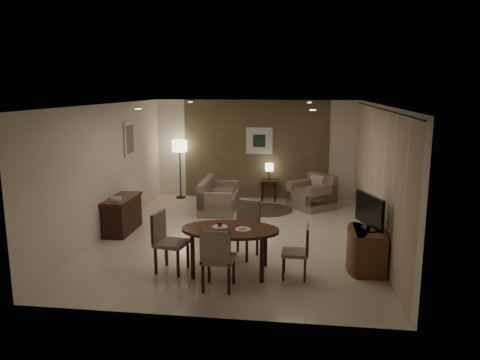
# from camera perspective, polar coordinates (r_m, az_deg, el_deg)

# --- Properties ---
(room_shell) EXTENTS (5.50, 7.00, 2.70)m
(room_shell) POSITION_cam_1_polar(r_m,az_deg,el_deg) (9.80, 0.15, 1.37)
(room_shell) COLOR beige
(room_shell) RESTS_ON ground
(taupe_accent) EXTENTS (3.96, 0.03, 2.70)m
(taupe_accent) POSITION_cam_1_polar(r_m,az_deg,el_deg) (12.83, 1.92, 3.71)
(taupe_accent) COLOR brown
(taupe_accent) RESTS_ON wall_back
(curtain_wall) EXTENTS (0.08, 6.70, 2.58)m
(curtain_wall) POSITION_cam_1_polar(r_m,az_deg,el_deg) (9.45, 16.17, 0.36)
(curtain_wall) COLOR beige
(curtain_wall) RESTS_ON wall_right
(curtain_rod) EXTENTS (0.03, 6.80, 0.03)m
(curtain_rod) POSITION_cam_1_polar(r_m,az_deg,el_deg) (9.30, 16.62, 8.38)
(curtain_rod) COLOR black
(curtain_rod) RESTS_ON wall_right
(art_back_frame) EXTENTS (0.72, 0.03, 0.72)m
(art_back_frame) POSITION_cam_1_polar(r_m,az_deg,el_deg) (12.77, 2.37, 4.80)
(art_back_frame) COLOR silver
(art_back_frame) RESTS_ON wall_back
(art_back_canvas) EXTENTS (0.34, 0.01, 0.34)m
(art_back_canvas) POSITION_cam_1_polar(r_m,az_deg,el_deg) (12.75, 2.36, 4.80)
(art_back_canvas) COLOR #192D25
(art_back_canvas) RESTS_ON wall_back
(art_left_frame) EXTENTS (0.03, 0.60, 0.80)m
(art_left_frame) POSITION_cam_1_polar(r_m,az_deg,el_deg) (11.17, -13.33, 4.88)
(art_left_frame) COLOR silver
(art_left_frame) RESTS_ON wall_left
(art_left_canvas) EXTENTS (0.01, 0.46, 0.64)m
(art_left_canvas) POSITION_cam_1_polar(r_m,az_deg,el_deg) (11.16, -13.26, 4.88)
(art_left_canvas) COLOR gray
(art_left_canvas) RESTS_ON wall_left
(downlight_nl) EXTENTS (0.10, 0.10, 0.01)m
(downlight_nl) POSITION_cam_1_polar(r_m,az_deg,el_deg) (7.84, -12.28, 8.47)
(downlight_nl) COLOR white
(downlight_nl) RESTS_ON ceiling
(downlight_nr) EXTENTS (0.10, 0.10, 0.01)m
(downlight_nr) POSITION_cam_1_polar(r_m,az_deg,el_deg) (7.39, 8.87, 8.43)
(downlight_nr) COLOR white
(downlight_nr) RESTS_ON ceiling
(downlight_fl) EXTENTS (0.10, 0.10, 0.01)m
(downlight_fl) POSITION_cam_1_polar(r_m,az_deg,el_deg) (11.29, -6.07, 9.43)
(downlight_fl) COLOR white
(downlight_fl) RESTS_ON ceiling
(downlight_fr) EXTENTS (0.10, 0.10, 0.01)m
(downlight_fr) POSITION_cam_1_polar(r_m,az_deg,el_deg) (10.98, 8.47, 9.32)
(downlight_fr) COLOR white
(downlight_fr) RESTS_ON ceiling
(console_desk) EXTENTS (0.48, 1.20, 0.75)m
(console_desk) POSITION_cam_1_polar(r_m,az_deg,el_deg) (10.25, -14.12, -4.11)
(console_desk) COLOR #412115
(console_desk) RESTS_ON floor
(telephone) EXTENTS (0.20, 0.14, 0.09)m
(telephone) POSITION_cam_1_polar(r_m,az_deg,el_deg) (9.88, -14.87, -2.18)
(telephone) COLOR white
(telephone) RESTS_ON console_desk
(tv_cabinet) EXTENTS (0.48, 0.90, 0.70)m
(tv_cabinet) POSITION_cam_1_polar(r_m,az_deg,el_deg) (8.21, 15.39, -8.22)
(tv_cabinet) COLOR brown
(tv_cabinet) RESTS_ON floor
(flat_tv) EXTENTS (0.36, 0.85, 0.60)m
(flat_tv) POSITION_cam_1_polar(r_m,az_deg,el_deg) (8.02, 15.49, -3.70)
(flat_tv) COLOR black
(flat_tv) RESTS_ON tv_cabinet
(dining_table) EXTENTS (1.61, 1.01, 0.76)m
(dining_table) POSITION_cam_1_polar(r_m,az_deg,el_deg) (7.82, -1.19, -8.58)
(dining_table) COLOR #412115
(dining_table) RESTS_ON floor
(chair_near) EXTENTS (0.49, 0.49, 0.98)m
(chair_near) POSITION_cam_1_polar(r_m,az_deg,el_deg) (7.18, -2.63, -9.47)
(chair_near) COLOR gray
(chair_near) RESTS_ON floor
(chair_far) EXTENTS (0.63, 0.63, 1.01)m
(chair_far) POSITION_cam_1_polar(r_m,az_deg,el_deg) (8.46, 0.27, -6.11)
(chair_far) COLOR gray
(chair_far) RESTS_ON floor
(chair_left) EXTENTS (0.56, 0.56, 1.00)m
(chair_left) POSITION_cam_1_polar(r_m,az_deg,el_deg) (7.91, -8.33, -7.54)
(chair_left) COLOR gray
(chair_left) RESTS_ON floor
(chair_right) EXTENTS (0.42, 0.42, 0.85)m
(chair_right) POSITION_cam_1_polar(r_m,az_deg,el_deg) (7.66, 6.68, -8.72)
(chair_right) COLOR gray
(chair_right) RESTS_ON floor
(plate_a) EXTENTS (0.26, 0.26, 0.02)m
(plate_a) POSITION_cam_1_polar(r_m,az_deg,el_deg) (7.77, -2.47, -5.72)
(plate_a) COLOR white
(plate_a) RESTS_ON dining_table
(plate_b) EXTENTS (0.26, 0.26, 0.02)m
(plate_b) POSITION_cam_1_polar(r_m,az_deg,el_deg) (7.62, 0.38, -6.06)
(plate_b) COLOR white
(plate_b) RESTS_ON dining_table
(fruit_apple) EXTENTS (0.09, 0.09, 0.09)m
(fruit_apple) POSITION_cam_1_polar(r_m,az_deg,el_deg) (7.76, -2.47, -5.35)
(fruit_apple) COLOR maroon
(fruit_apple) RESTS_ON plate_a
(napkin) EXTENTS (0.12, 0.08, 0.03)m
(napkin) POSITION_cam_1_polar(r_m,az_deg,el_deg) (7.62, 0.38, -5.89)
(napkin) COLOR white
(napkin) RESTS_ON plate_b
(round_rug) EXTENTS (1.34, 1.34, 0.01)m
(round_rug) POSITION_cam_1_polar(r_m,az_deg,el_deg) (11.79, 3.19, -3.64)
(round_rug) COLOR #473B27
(round_rug) RESTS_ON floor
(sofa) EXTENTS (1.67, 0.86, 0.78)m
(sofa) POSITION_cam_1_polar(r_m,az_deg,el_deg) (11.70, -2.54, -1.82)
(sofa) COLOR gray
(sofa) RESTS_ON floor
(armchair) EXTENTS (1.31, 1.31, 0.85)m
(armchair) POSITION_cam_1_polar(r_m,az_deg,el_deg) (12.00, 8.73, -1.43)
(armchair) COLOR gray
(armchair) RESTS_ON floor
(side_table) EXTENTS (0.44, 0.44, 0.56)m
(side_table) POSITION_cam_1_polar(r_m,az_deg,el_deg) (12.73, 3.56, -1.24)
(side_table) COLOR black
(side_table) RESTS_ON floor
(table_lamp) EXTENTS (0.22, 0.22, 0.50)m
(table_lamp) POSITION_cam_1_polar(r_m,az_deg,el_deg) (12.65, 3.60, 1.13)
(table_lamp) COLOR #FFEAC1
(table_lamp) RESTS_ON side_table
(floor_lamp) EXTENTS (0.41, 0.41, 1.61)m
(floor_lamp) POSITION_cam_1_polar(r_m,az_deg,el_deg) (13.01, -7.31, 1.30)
(floor_lamp) COLOR #FFE5B7
(floor_lamp) RESTS_ON floor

